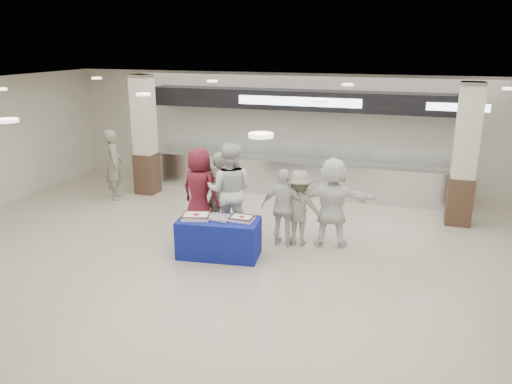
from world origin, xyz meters
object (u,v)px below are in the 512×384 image
(sheet_cake_right, at_px, (242,218))
(cupcake_tray, at_px, (219,218))
(civilian_maroon, at_px, (200,190))
(chef_short, at_px, (284,208))
(soldier_bg, at_px, (114,165))
(chef_tall, at_px, (230,191))
(sheet_cake_left, at_px, (196,216))
(soldier_b, at_px, (299,208))
(display_table, at_px, (219,238))
(soldier_a, at_px, (220,191))
(civilian_white, at_px, (332,202))

(sheet_cake_right, height_order, cupcake_tray, sheet_cake_right)
(civilian_maroon, height_order, chef_short, civilian_maroon)
(chef_short, relative_size, soldier_bg, 0.87)
(sheet_cake_right, xyz_separation_m, chef_tall, (-0.59, 0.92, 0.22))
(chef_tall, bearing_deg, civilian_maroon, -17.09)
(sheet_cake_left, distance_m, civilian_maroon, 1.31)
(cupcake_tray, xyz_separation_m, soldier_b, (1.32, 1.05, 0.00))
(display_table, height_order, sheet_cake_right, sheet_cake_right)
(cupcake_tray, xyz_separation_m, soldier_a, (-0.51, 1.34, 0.10))
(sheet_cake_left, relative_size, sheet_cake_right, 1.37)
(display_table, height_order, chef_tall, chef_tall)
(sheet_cake_right, distance_m, cupcake_tray, 0.44)
(cupcake_tray, distance_m, soldier_a, 1.44)
(soldier_b, bearing_deg, civilian_white, -172.19)
(soldier_a, bearing_deg, soldier_b, 173.78)
(chef_tall, height_order, soldier_b, chef_tall)
(cupcake_tray, xyz_separation_m, chef_short, (1.04, 0.90, 0.02))
(sheet_cake_left, distance_m, sheet_cake_right, 0.89)
(sheet_cake_right, xyz_separation_m, civilian_white, (1.54, 1.10, 0.13))
(chef_short, height_order, soldier_bg, soldier_bg)
(soldier_b, bearing_deg, chef_short, 23.73)
(display_table, bearing_deg, sheet_cake_left, -175.95)
(sheet_cake_right, relative_size, soldier_bg, 0.24)
(sheet_cake_right, bearing_deg, civilian_maroon, 142.09)
(cupcake_tray, height_order, chef_short, chef_short)
(sheet_cake_left, bearing_deg, soldier_bg, 143.00)
(civilian_maroon, relative_size, civilian_white, 1.01)
(display_table, xyz_separation_m, chef_tall, (-0.15, 1.01, 0.64))
(display_table, relative_size, civilian_maroon, 0.83)
(sheet_cake_left, distance_m, soldier_b, 2.10)
(cupcake_tray, relative_size, soldier_bg, 0.22)
(civilian_white, bearing_deg, soldier_a, -14.12)
(civilian_maroon, xyz_separation_m, soldier_bg, (-3.09, 1.46, -0.01))
(soldier_b, bearing_deg, civilian_maroon, -6.09)
(soldier_a, bearing_deg, chef_short, 167.02)
(sheet_cake_left, relative_size, civilian_maroon, 0.32)
(soldier_b, bearing_deg, sheet_cake_right, 43.08)
(civilian_maroon, bearing_deg, soldier_bg, -10.36)
(cupcake_tray, relative_size, soldier_a, 0.24)
(cupcake_tray, height_order, civilian_white, civilian_white)
(civilian_white, bearing_deg, soldier_bg, -23.73)
(soldier_b, relative_size, soldier_bg, 0.84)
(display_table, bearing_deg, soldier_bg, 139.93)
(display_table, height_order, soldier_b, soldier_b)
(sheet_cake_right, distance_m, soldier_bg, 5.09)
(soldier_a, relative_size, soldier_b, 1.12)
(civilian_maroon, relative_size, chef_short, 1.16)
(soldier_a, xyz_separation_m, civilian_white, (2.48, -0.16, 0.05))
(soldier_a, distance_m, chef_tall, 0.51)
(civilian_maroon, distance_m, chef_tall, 0.76)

